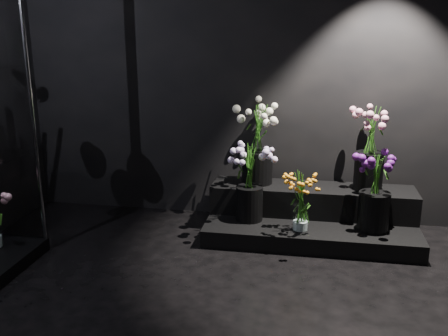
# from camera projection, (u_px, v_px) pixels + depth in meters

# --- Properties ---
(floor) EXTENTS (4.00, 4.00, 0.00)m
(floor) POSITION_uv_depth(u_px,v_px,m) (183.00, 330.00, 3.03)
(floor) COLOR black
(floor) RESTS_ON ground
(wall_back) EXTENTS (4.00, 0.00, 4.00)m
(wall_back) POSITION_uv_depth(u_px,v_px,m) (235.00, 70.00, 4.54)
(wall_back) COLOR black
(wall_back) RESTS_ON floor
(display_riser) EXTENTS (1.80, 0.80, 0.40)m
(display_riser) POSITION_uv_depth(u_px,v_px,m) (311.00, 215.00, 4.41)
(display_riser) COLOR black
(display_riser) RESTS_ON floor
(bouquet_orange_bells) EXTENTS (0.32, 0.32, 0.50)m
(bouquet_orange_bells) POSITION_uv_depth(u_px,v_px,m) (301.00, 200.00, 4.07)
(bouquet_orange_bells) COLOR white
(bouquet_orange_bells) RESTS_ON display_riser
(bouquet_lilac) EXTENTS (0.45, 0.45, 0.67)m
(bouquet_lilac) POSITION_uv_depth(u_px,v_px,m) (250.00, 177.00, 4.26)
(bouquet_lilac) COLOR black
(bouquet_lilac) RESTS_ON display_riser
(bouquet_purple) EXTENTS (0.42, 0.42, 0.64)m
(bouquet_purple) POSITION_uv_depth(u_px,v_px,m) (375.00, 189.00, 4.05)
(bouquet_purple) COLOR black
(bouquet_purple) RESTS_ON display_riser
(bouquet_cream_roses) EXTENTS (0.37, 0.37, 0.72)m
(bouquet_cream_roses) POSITION_uv_depth(u_px,v_px,m) (258.00, 141.00, 4.46)
(bouquet_cream_roses) COLOR black
(bouquet_cream_roses) RESTS_ON display_riser
(bouquet_pink_roses) EXTENTS (0.49, 0.49, 0.72)m
(bouquet_pink_roses) POSITION_uv_depth(u_px,v_px,m) (371.00, 142.00, 4.26)
(bouquet_pink_roses) COLOR black
(bouquet_pink_roses) RESTS_ON display_riser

